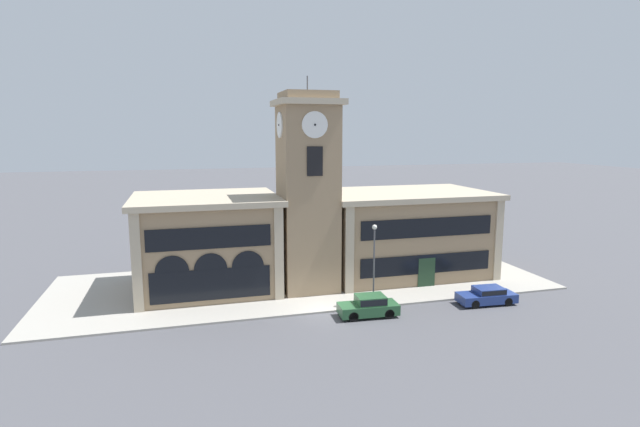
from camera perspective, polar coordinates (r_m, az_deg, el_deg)
ground_plane at (r=36.38m, az=0.85°, el=-11.31°), size 300.00×300.00×0.00m
sidewalk_kerb at (r=43.09m, az=-1.94°, el=-7.90°), size 41.25×14.72×0.15m
clock_tower at (r=39.76m, az=-1.41°, el=2.32°), size 5.03×5.03×17.07m
town_hall_left_wing at (r=41.71m, az=-12.80°, el=-3.28°), size 11.54×9.97×7.73m
town_hall_right_wing at (r=45.91m, az=9.49°, el=-2.15°), size 14.86×9.97×7.55m
parked_car_near at (r=35.69m, az=5.61°, el=-10.42°), size 4.26×2.01×1.51m
parked_car_mid at (r=39.99m, az=18.56°, el=-8.84°), size 4.43×1.99×1.30m
street_lamp at (r=36.77m, az=6.21°, el=-4.48°), size 0.36×0.36×6.02m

